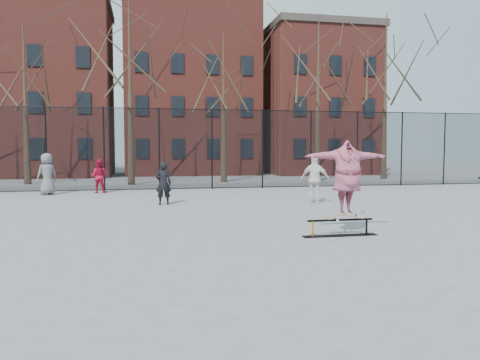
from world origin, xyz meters
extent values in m
plane|color=slate|center=(0.00, 0.00, 0.00)|extent=(100.00, 100.00, 0.00)
cube|color=black|center=(2.40, 0.02, 0.01)|extent=(1.82, 0.28, 0.01)
cylinder|color=orange|center=(1.72, 0.02, 0.19)|extent=(0.05, 0.05, 0.38)
cylinder|color=black|center=(3.07, 0.02, 0.19)|extent=(0.05, 0.05, 0.38)
cylinder|color=black|center=(2.40, 0.02, 0.38)|extent=(1.61, 0.05, 0.05)
imported|color=#613482|center=(2.56, 0.02, 1.36)|extent=(2.12, 0.61, 1.71)
imported|color=slate|center=(-6.30, 11.49, 0.92)|extent=(1.06, 1.02, 1.84)
imported|color=black|center=(-1.45, 6.90, 0.78)|extent=(0.58, 0.39, 1.56)
imported|color=#A60E2A|center=(-4.16, 12.00, 0.77)|extent=(0.86, 0.74, 1.53)
imported|color=silver|center=(4.06, 6.14, 0.90)|extent=(1.13, 0.94, 1.81)
cylinder|color=black|center=(-6.60, 13.00, 2.00)|extent=(0.07, 0.07, 4.00)
cylinder|color=black|center=(-4.00, 13.00, 2.00)|extent=(0.07, 0.07, 4.00)
cylinder|color=black|center=(-1.40, 13.00, 2.00)|extent=(0.07, 0.07, 4.00)
cylinder|color=black|center=(1.20, 13.00, 2.00)|extent=(0.07, 0.07, 4.00)
cylinder|color=black|center=(3.80, 13.00, 2.00)|extent=(0.07, 0.07, 4.00)
cylinder|color=black|center=(6.40, 13.00, 2.00)|extent=(0.07, 0.07, 4.00)
cylinder|color=black|center=(9.00, 13.00, 2.00)|extent=(0.07, 0.07, 4.00)
cylinder|color=black|center=(11.60, 13.00, 2.00)|extent=(0.07, 0.07, 4.00)
cylinder|color=black|center=(14.20, 13.00, 2.00)|extent=(0.07, 0.07, 4.00)
cube|color=black|center=(0.00, 13.00, 2.00)|extent=(34.00, 0.01, 4.00)
cylinder|color=black|center=(0.00, 13.00, 3.96)|extent=(34.00, 0.04, 0.04)
cone|color=black|center=(-8.50, 17.80, 2.31)|extent=(0.40, 0.40, 4.62)
cone|color=black|center=(-3.00, 16.50, 2.31)|extent=(0.40, 0.40, 4.62)
cone|color=black|center=(2.50, 17.80, 2.31)|extent=(0.40, 0.40, 4.62)
cone|color=black|center=(8.00, 16.50, 2.31)|extent=(0.40, 0.40, 4.62)
cone|color=black|center=(13.50, 17.80, 2.31)|extent=(0.40, 0.40, 4.62)
cube|color=maroon|center=(-9.00, 26.00, 6.00)|extent=(9.00, 7.00, 12.00)
cube|color=maroon|center=(1.50, 26.00, 6.50)|extent=(10.00, 7.00, 13.00)
cube|color=maroon|center=(11.50, 26.00, 5.50)|extent=(8.00, 7.00, 11.00)
camera|label=1|loc=(-2.08, -10.18, 2.08)|focal=35.00mm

